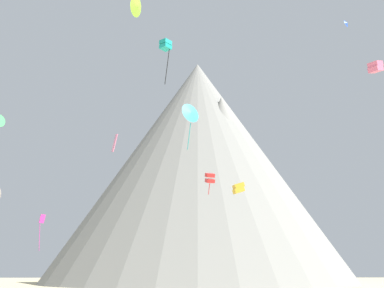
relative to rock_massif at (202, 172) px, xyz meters
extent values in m
cone|color=gray|center=(-0.99, 1.35, 1.06)|extent=(84.20, 84.20, 55.66)
cone|color=gray|center=(4.35, -5.94, -4.67)|extent=(49.09, 49.09, 44.21)
cube|color=pink|center=(-12.75, -83.41, -12.83)|extent=(0.59, 0.73, 1.64)
cube|color=teal|center=(-8.57, -74.20, 0.22)|extent=(1.46, 1.46, 0.54)
cube|color=teal|center=(-8.57, -74.20, 0.74)|extent=(1.46, 1.46, 0.54)
cylinder|color=black|center=(-8.37, -74.20, -2.04)|extent=(0.52, 0.24, 4.05)
cube|color=#D1339E|center=(-27.97, -43.60, -15.70)|extent=(0.93, 0.97, 1.37)
cylinder|color=#D1339E|center=(-28.22, -43.60, -18.52)|extent=(0.24, 0.13, 4.25)
cone|color=#8CD133|center=(-11.84, -73.85, 5.23)|extent=(1.61, 2.45, 2.41)
cube|color=gold|center=(0.73, -62.23, -13.77)|extent=(1.54, 1.45, 0.90)
cube|color=gold|center=(0.73, -62.23, -13.20)|extent=(1.54, 1.45, 0.90)
cube|color=red|center=(-2.93, -62.77, -12.65)|extent=(1.26, 1.32, 0.72)
cube|color=red|center=(-2.93, -62.77, -11.95)|extent=(1.26, 1.32, 0.72)
cylinder|color=red|center=(-3.04, -62.77, -13.64)|extent=(0.25, 0.18, 1.53)
cone|color=blue|center=(20.03, -51.70, 14.79)|extent=(1.27, 1.32, 1.27)
cube|color=#E5668C|center=(15.43, -72.27, -1.22)|extent=(1.85, 1.83, 0.84)
cube|color=#E5668C|center=(15.43, -72.27, -0.63)|extent=(1.85, 1.83, 0.84)
cone|color=#33BCDB|center=(-5.51, -66.85, -5.01)|extent=(2.48, 2.11, 2.46)
cylinder|color=teal|center=(-5.70, -66.85, -7.94)|extent=(0.45, 0.22, 3.34)
camera|label=1|loc=(-7.94, -127.91, -23.47)|focal=49.35mm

